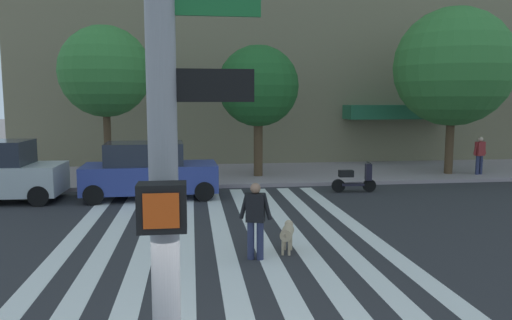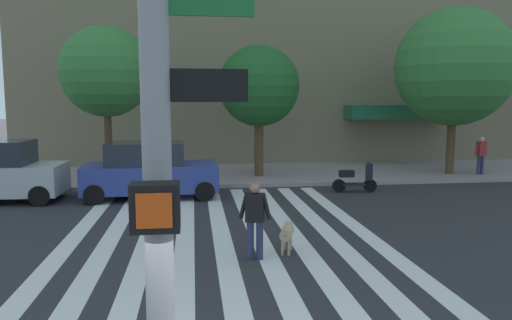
% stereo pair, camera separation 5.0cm
% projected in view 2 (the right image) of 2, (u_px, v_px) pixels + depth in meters
% --- Properties ---
extents(ground_plane, '(160.00, 160.00, 0.00)m').
position_uv_depth(ground_plane, '(218.00, 246.00, 11.33)').
color(ground_plane, '#2B2B2D').
extents(sidewalk_far, '(80.00, 6.00, 0.15)m').
position_uv_depth(sidewalk_far, '(206.00, 175.00, 21.57)').
color(sidewalk_far, gray).
rests_on(sidewalk_far, ground_plane).
extents(crosswalk_stripes, '(7.65, 14.21, 0.01)m').
position_uv_depth(crosswalk_stripes, '(224.00, 245.00, 11.35)').
color(crosswalk_stripes, silver).
rests_on(crosswalk_stripes, ground_plane).
extents(traffic_light_pole, '(0.74, 0.46, 5.80)m').
position_uv_depth(traffic_light_pole, '(155.00, 73.00, 2.87)').
color(traffic_light_pole, gray).
rests_on(traffic_light_pole, sidewalk_near).
extents(parked_car_behind_first, '(4.58, 2.20, 1.92)m').
position_uv_depth(parked_car_behind_first, '(150.00, 171.00, 16.83)').
color(parked_car_behind_first, navy).
rests_on(parked_car_behind_first, ground_plane).
extents(parked_scooter, '(1.63, 0.50, 1.11)m').
position_uv_depth(parked_scooter, '(355.00, 179.00, 17.86)').
color(parked_scooter, black).
rests_on(parked_scooter, ground_plane).
extents(street_tree_nearest, '(3.57, 3.57, 6.10)m').
position_uv_depth(street_tree_nearest, '(106.00, 72.00, 19.15)').
color(street_tree_nearest, '#4C3823').
rests_on(street_tree_nearest, sidewalk_far).
extents(street_tree_middle, '(3.38, 3.38, 5.48)m').
position_uv_depth(street_tree_middle, '(259.00, 87.00, 20.36)').
color(street_tree_middle, '#4C3823').
rests_on(street_tree_middle, sidewalk_far).
extents(street_tree_further, '(5.04, 5.04, 7.13)m').
position_uv_depth(street_tree_further, '(454.00, 67.00, 20.88)').
color(street_tree_further, '#4C3823').
rests_on(street_tree_further, sidewalk_far).
extents(pedestrian_dog_walker, '(0.70, 0.34, 1.64)m').
position_uv_depth(pedestrian_dog_walker, '(255.00, 217.00, 10.27)').
color(pedestrian_dog_walker, '#282D4C').
rests_on(pedestrian_dog_walker, ground_plane).
extents(dog_on_leash, '(0.44, 0.94, 0.65)m').
position_uv_depth(dog_on_leash, '(287.00, 232.00, 10.84)').
color(dog_on_leash, tan).
rests_on(dog_on_leash, ground_plane).
extents(pedestrian_bystander, '(0.70, 0.33, 1.64)m').
position_uv_depth(pedestrian_bystander, '(481.00, 153.00, 21.06)').
color(pedestrian_bystander, '#282D4C').
rests_on(pedestrian_bystander, sidewalk_far).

